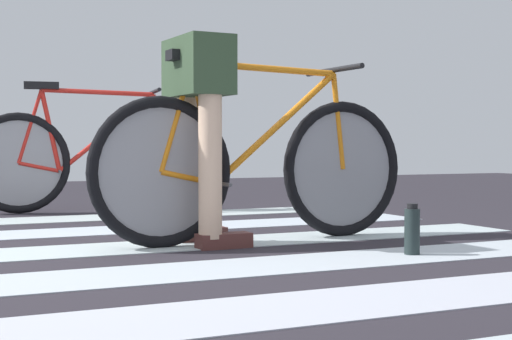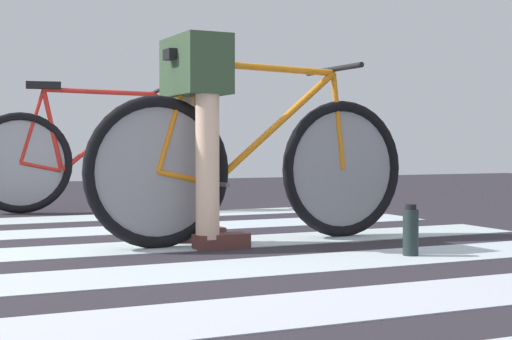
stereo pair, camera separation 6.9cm
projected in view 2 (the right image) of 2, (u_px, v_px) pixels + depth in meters
name	position (u px, v px, depth m)	size (l,w,h in m)	color
ground	(26.00, 260.00, 3.29)	(18.00, 14.00, 0.02)	#29252C
crosswalk_markings	(28.00, 266.00, 3.06)	(5.35, 4.25, 0.00)	silver
bicycle_1_of_2	(255.00, 165.00, 3.81)	(1.74, 0.52, 0.93)	black
cyclist_1_of_2	(197.00, 111.00, 3.67)	(0.33, 0.42, 1.00)	beige
bicycle_2_of_2	(94.00, 159.00, 5.56)	(1.72, 0.53, 0.93)	black
water_bottle	(411.00, 232.00, 3.34)	(0.07, 0.07, 0.23)	#1E2A2A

